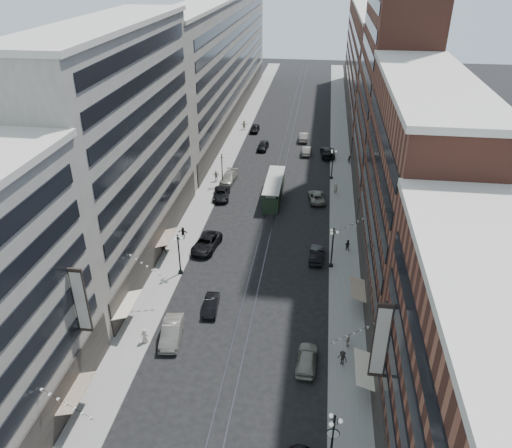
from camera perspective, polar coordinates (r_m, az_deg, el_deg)
The scene contains 39 objects.
ground at distance 88.96m, azimuth 2.64°, elevation 5.45°, with size 220.00×220.00×0.00m, color black.
sidewalk_west at distance 99.55m, azimuth -3.19°, elevation 8.08°, with size 4.00×180.00×0.15m, color gray.
sidewalk_east at distance 98.02m, azimuth 9.66°, elevation 7.37°, with size 4.00×180.00×0.15m, color gray.
rail_west at distance 98.25m, azimuth 2.78°, elevation 7.76°, with size 0.12×180.00×0.02m, color #2D2D33.
rail_east at distance 98.15m, azimuth 3.60°, elevation 7.72°, with size 0.12×180.00×0.02m, color #2D2D33.
building_west_mid at distance 63.09m, azimuth -15.21°, elevation 8.16°, with size 8.00×36.00×28.00m, color gray.
building_west_far at distance 121.87m, azimuth -3.95°, elevation 18.22°, with size 8.00×90.00×26.00m, color gray.
building_east_mid at distance 55.52m, azimuth 17.47°, elevation 2.72°, with size 8.00×30.00×24.00m, color brown.
building_east_tower at distance 79.37m, azimuth 15.62°, elevation 17.50°, with size 8.00×26.00×42.00m, color brown.
building_east_far at distance 128.94m, azimuth 12.67°, elevation 17.76°, with size 8.00×72.00×24.00m, color brown.
lamppost_sw_far at distance 61.06m, azimuth -8.79°, elevation -3.27°, with size 1.03×1.14×5.52m.
lamppost_sw_mid at distance 84.42m, azimuth -3.90°, elevation 6.38°, with size 1.03×1.14×5.52m.
lamppost_se_near at distance 40.87m, azimuth 8.73°, elevation -23.04°, with size 1.08×1.14×5.52m.
lamppost_se_far at distance 62.35m, azimuth 8.73°, elevation -2.54°, with size 1.03×1.14×5.52m.
lamppost_se_mid at distance 87.55m, azimuth 8.73°, elevation 6.94°, with size 1.03×1.14×5.52m.
streetcar at distance 80.20m, azimuth 2.06°, elevation 3.94°, with size 2.61×11.79×3.26m.
car_1 at distance 52.91m, azimuth -9.63°, elevation -12.08°, with size 1.88×5.39×1.78m, color slate.
car_2 at distance 66.95m, azimuth -5.70°, elevation -2.21°, with size 2.81×6.09×1.69m, color black.
car_4 at distance 49.71m, azimuth 5.82°, elevation -15.09°, with size 1.92×4.77×1.63m, color gray.
car_5 at distance 56.17m, azimuth -5.16°, elevation -9.20°, with size 1.48×4.25×1.40m, color black.
pedestrian_1 at distance 52.89m, azimuth -12.62°, elevation -12.35°, with size 0.79×0.43×1.62m, color beige.
pedestrian_2 at distance 66.44m, azimuth -10.44°, elevation -2.63°, with size 0.89×0.49×1.83m, color black.
pedestrian_4 at distance 52.03m, azimuth 10.46°, elevation -12.91°, with size 0.93×0.42×1.59m, color #BFAF9E.
car_7 at distance 80.65m, azimuth -3.99°, elevation 3.45°, with size 2.52×5.46×1.52m, color black.
car_8 at distance 86.43m, azimuth -3.15°, elevation 5.30°, with size 2.25×5.55×1.61m, color gray.
car_9 at distance 111.90m, azimuth -0.15°, elevation 10.86°, with size 1.81×4.49×1.53m, color black.
car_10 at distance 64.89m, azimuth 6.93°, elevation -3.44°, with size 1.68×4.82×1.59m, color black.
car_11 at distance 80.16m, azimuth 6.95°, elevation 3.12°, with size 2.45×5.32×1.48m, color slate.
car_12 at distance 98.66m, azimuth 8.17°, elevation 8.14°, with size 2.50×6.15×1.79m, color black.
car_13 at distance 101.26m, azimuth 0.78°, elevation 8.93°, with size 1.90×4.73×1.61m, color black.
car_14 at distance 106.83m, azimuth 5.46°, elevation 9.90°, with size 1.82×5.22×1.72m, color gray.
pedestrian_5 at distance 69.81m, azimuth -8.36°, elevation -0.94°, with size 1.42×0.41×1.53m, color black.
pedestrian_6 at distance 86.53m, azimuth -4.57°, elevation 5.51°, with size 1.14×0.52×1.95m, color #A09984.
pedestrian_7 at distance 67.23m, azimuth 10.41°, elevation -2.38°, with size 0.74×0.41×1.53m, color black.
pedestrian_8 at distance 82.64m, azimuth 9.07°, elevation 4.03°, with size 0.67×0.44×1.84m, color #B4AB95.
pedestrian_9 at distance 95.53m, azimuth 10.62°, elevation 7.25°, with size 0.98×0.40×1.51m, color black.
car_extra_0 at distance 99.26m, azimuth 5.78°, elevation 8.34°, with size 1.63×4.67×1.54m, color slate.
pedestrian_extra_0 at distance 113.22m, azimuth -1.37°, elevation 11.25°, with size 1.79×0.51×1.93m, color #BBB39B.
pedestrian_extra_1 at distance 50.09m, azimuth 9.84°, elevation -14.83°, with size 1.02×0.42×1.58m, color black.
Camera 1 is at (6.87, -21.45, 35.12)m, focal length 35.00 mm.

